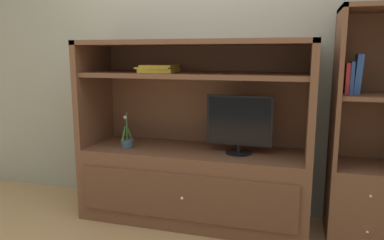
# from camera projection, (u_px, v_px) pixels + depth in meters

# --- Properties ---
(painted_rear_wall) EXTENTS (6.00, 0.10, 2.80)m
(painted_rear_wall) POSITION_uv_depth(u_px,v_px,m) (205.00, 48.00, 3.13)
(painted_rear_wall) COLOR gray
(painted_rear_wall) RESTS_ON ground_plane
(media_console) EXTENTS (1.82, 0.62, 1.45)m
(media_console) POSITION_uv_depth(u_px,v_px,m) (194.00, 164.00, 2.98)
(media_console) COLOR brown
(media_console) RESTS_ON ground_plane
(tv_monitor) EXTENTS (0.51, 0.20, 0.45)m
(tv_monitor) POSITION_uv_depth(u_px,v_px,m) (239.00, 123.00, 2.78)
(tv_monitor) COLOR black
(tv_monitor) RESTS_ON media_console
(potted_plant) EXTENTS (0.11, 0.11, 0.30)m
(potted_plant) POSITION_uv_depth(u_px,v_px,m) (127.00, 142.00, 3.01)
(potted_plant) COLOR #384C56
(potted_plant) RESTS_ON media_console
(magazine_stack) EXTENTS (0.30, 0.36, 0.06)m
(magazine_stack) POSITION_uv_depth(u_px,v_px,m) (159.00, 69.00, 2.91)
(magazine_stack) COLOR gold
(magazine_stack) RESTS_ON media_console
(bookshelf_tall) EXTENTS (0.50, 0.48, 1.67)m
(bookshelf_tall) POSITION_uv_depth(u_px,v_px,m) (366.00, 169.00, 2.61)
(bookshelf_tall) COLOR brown
(bookshelf_tall) RESTS_ON ground_plane
(upright_book_row) EXTENTS (0.11, 0.15, 0.27)m
(upright_book_row) POSITION_uv_depth(u_px,v_px,m) (353.00, 76.00, 2.52)
(upright_book_row) COLOR red
(upright_book_row) RESTS_ON bookshelf_tall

